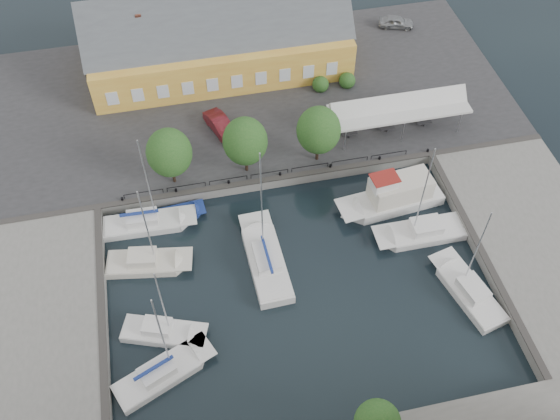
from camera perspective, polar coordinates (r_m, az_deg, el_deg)
name	(u,v)px	position (r m, az deg, el deg)	size (l,w,h in m)	color
ground	(295,273)	(54.30, 1.34, -5.79)	(140.00, 140.00, 0.00)	black
north_quay	(247,98)	(69.10, -3.02, 10.16)	(56.00, 26.00, 1.00)	#2D2D30
west_quay	(31,339)	(54.23, -21.85, -10.90)	(12.00, 24.00, 1.00)	slate
east_quay	(541,245)	(60.08, 22.74, -2.95)	(12.00, 24.00, 1.00)	slate
quay_edge_fittings	(283,223)	(56.16, 0.29, -1.24)	(56.00, 24.72, 0.40)	#383533
warehouse	(213,42)	(70.67, -6.10, 15.01)	(28.56, 14.00, 9.55)	gold
tent_canopy	(399,109)	(63.99, 10.85, 9.06)	(14.00, 4.00, 2.83)	silver
quay_trees	(245,141)	(57.88, -3.21, 6.30)	(18.20, 4.20, 6.30)	black
car_silver	(396,22)	(79.59, 10.58, 16.55)	(1.69, 4.20, 1.43)	#95989C
car_red	(221,125)	(64.19, -5.46, 7.73)	(1.68, 4.82, 1.59)	maroon
center_sailboat	(266,261)	(54.58, -1.30, -4.67)	(3.19, 9.91, 13.32)	silver
trawler	(394,197)	(59.17, 10.38, 1.16)	(10.44, 4.06, 5.00)	silver
east_boat_a	(421,233)	(57.92, 12.76, -2.08)	(8.40, 2.85, 11.80)	silver
east_boat_c	(468,292)	(55.27, 16.82, -7.18)	(4.39, 8.46, 10.50)	silver
west_boat_a	(148,224)	(58.41, -12.00, -1.26)	(8.68, 2.74, 11.35)	silver
west_boat_b	(148,264)	(55.74, -12.01, -4.82)	(7.77, 3.72, 10.37)	beige
west_boat_c	(162,333)	(51.87, -10.70, -10.99)	(7.16, 4.38, 9.56)	silver
west_boat_d	(163,374)	(50.23, -10.69, -14.54)	(8.35, 5.42, 10.94)	silver
launch_nw	(180,214)	(58.83, -9.16, -0.39)	(4.76, 2.20, 0.88)	navy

